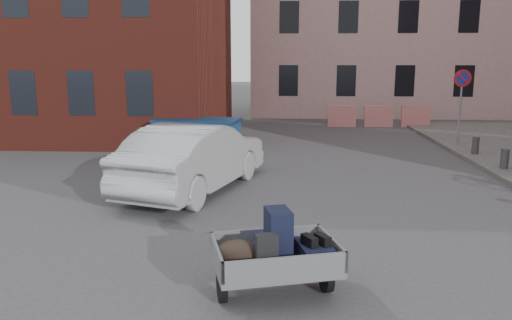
{
  "coord_description": "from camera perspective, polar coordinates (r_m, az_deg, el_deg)",
  "views": [
    {
      "loc": [
        -0.14,
        -8.44,
        3.15
      ],
      "look_at": [
        -0.73,
        1.57,
        1.1
      ],
      "focal_mm": 35.0,
      "sensor_mm": 36.0,
      "label": 1
    }
  ],
  "objects": [
    {
      "name": "trailer",
      "position": [
        6.73,
        2.13,
        -10.67
      ],
      "size": [
        1.83,
        1.96,
        1.2
      ],
      "rotation": [
        0.0,
        0.0,
        0.27
      ],
      "color": "black",
      "rests_on": "ground"
    },
    {
      "name": "no_parking_sign",
      "position": [
        18.99,
        22.44,
        7.26
      ],
      "size": [
        0.6,
        0.09,
        2.65
      ],
      "color": "gray",
      "rests_on": "sidewalk"
    },
    {
      "name": "ground",
      "position": [
        9.02,
        4.13,
        -8.94
      ],
      "size": [
        120.0,
        120.0,
        0.0
      ],
      "primitive_type": "plane",
      "color": "#38383A",
      "rests_on": "ground"
    },
    {
      "name": "silver_car",
      "position": [
        12.09,
        -6.96,
        0.36
      ],
      "size": [
        3.13,
        5.27,
        1.64
      ],
      "primitive_type": "imported",
      "rotation": [
        0.0,
        0.0,
        2.84
      ],
      "color": "#9B9EA2",
      "rests_on": "ground"
    },
    {
      "name": "barriers",
      "position": [
        23.99,
        13.83,
        4.88
      ],
      "size": [
        4.7,
        0.18,
        1.0
      ],
      "color": "red",
      "rests_on": "ground"
    },
    {
      "name": "dumpster",
      "position": [
        16.88,
        -6.69,
        2.75
      ],
      "size": [
        2.94,
        1.78,
        1.17
      ],
      "rotation": [
        0.0,
        0.0,
        -0.13
      ],
      "color": "navy",
      "rests_on": "ground"
    }
  ]
}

